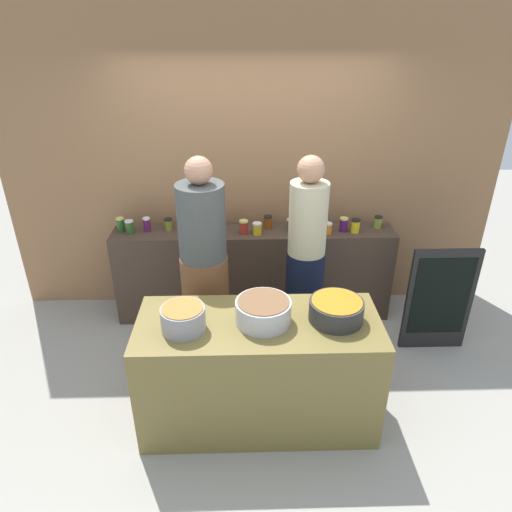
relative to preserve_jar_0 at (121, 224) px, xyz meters
name	(u,v)px	position (x,y,z in m)	size (l,w,h in m)	color
ground	(257,387)	(1.26, -1.15, -0.99)	(12.00, 12.00, 0.00)	#9D998F
storefront_wall	(253,162)	(1.26, 0.30, 0.51)	(4.80, 0.12, 3.00)	#956A45
display_shelf	(254,274)	(1.26, -0.05, -0.53)	(2.70, 0.36, 0.93)	#433428
prep_table	(259,371)	(1.26, -1.45, -0.55)	(1.70, 0.70, 0.88)	brown
preserve_jar_0	(121,224)	(0.00, 0.00, 0.00)	(0.07, 0.07, 0.13)	#265624
preserve_jar_1	(130,227)	(0.10, -0.05, 0.00)	(0.08, 0.08, 0.13)	#2D5A20
preserve_jar_2	(147,224)	(0.25, -0.01, 0.00)	(0.07, 0.07, 0.14)	#541852
preserve_jar_3	(168,224)	(0.45, 0.02, -0.01)	(0.08, 0.08, 0.11)	olive
preserve_jar_4	(186,226)	(0.62, -0.04, -0.01)	(0.09, 0.09, 0.12)	#DC5C08
preserve_jar_5	(200,226)	(0.76, -0.06, 0.00)	(0.07, 0.07, 0.13)	red
preserve_jar_6	(219,224)	(0.93, 0.01, -0.01)	(0.08, 0.08, 0.12)	orange
preserve_jar_7	(244,227)	(1.17, -0.09, 0.00)	(0.08, 0.08, 0.13)	#A92E22
preserve_jar_8	(257,228)	(1.29, -0.11, -0.01)	(0.09, 0.09, 0.11)	gold
preserve_jar_9	(268,222)	(1.40, 0.02, 0.00)	(0.08, 0.08, 0.13)	brown
preserve_jar_10	(291,225)	(1.62, -0.03, -0.01)	(0.08, 0.08, 0.11)	#395927
preserve_jar_11	(307,224)	(1.77, -0.06, 0.01)	(0.07, 0.07, 0.15)	olive
preserve_jar_12	(328,228)	(1.95, -0.11, -0.01)	(0.08, 0.08, 0.11)	orange
preserve_jar_13	(344,224)	(2.11, -0.06, 0.00)	(0.08, 0.08, 0.14)	#45165A
preserve_jar_14	(355,226)	(2.22, -0.09, 0.00)	(0.09, 0.09, 0.13)	yellow
preserve_jar_15	(378,222)	(2.46, 0.01, -0.01)	(0.08, 0.08, 0.12)	olive
cooking_pot_left	(183,319)	(0.76, -1.52, -0.03)	(0.30, 0.30, 0.17)	gray
cooking_pot_center	(263,311)	(1.29, -1.44, -0.03)	(0.38, 0.38, 0.17)	#B7B7BC
cooking_pot_right	(336,310)	(1.79, -1.43, -0.04)	(0.38, 0.38, 0.15)	#2D2D2D
cook_with_tongs	(205,276)	(0.84, -0.72, -0.16)	(0.40, 0.40, 1.84)	brown
cook_in_cap	(305,269)	(1.69, -0.63, -0.16)	(0.33, 0.33, 1.81)	black
chalkboard_sign	(439,300)	(2.89, -0.65, -0.48)	(0.59, 0.05, 1.01)	black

